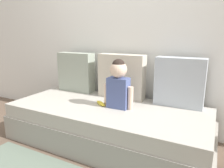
{
  "coord_description": "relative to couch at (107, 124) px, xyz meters",
  "views": [
    {
      "loc": [
        1.0,
        -1.82,
        1.16
      ],
      "look_at": [
        0.06,
        0.0,
        0.66
      ],
      "focal_mm": 33.07,
      "sensor_mm": 36.0,
      "label": 1
    }
  ],
  "objects": [
    {
      "name": "toddler",
      "position": [
        0.12,
        0.03,
        0.47
      ],
      "size": [
        0.33,
        0.17,
        0.51
      ],
      "color": "#4C5B93",
      "rests_on": "couch"
    },
    {
      "name": "couch",
      "position": [
        0.0,
        0.0,
        0.0
      ],
      "size": [
        2.15,
        0.93,
        0.41
      ],
      "color": "#9C978F",
      "rests_on": "ground"
    },
    {
      "name": "ground_plane",
      "position": [
        0.0,
        0.0,
        -0.2
      ],
      "size": [
        12.0,
        12.0,
        0.0
      ],
      "primitive_type": "plane",
      "color": "brown"
    },
    {
      "name": "banana",
      "position": [
        -0.08,
        -0.0,
        0.23
      ],
      "size": [
        0.17,
        0.13,
        0.04
      ],
      "primitive_type": "ellipsoid",
      "rotation": [
        0.0,
        0.0,
        -0.56
      ],
      "color": "yellow",
      "rests_on": "couch"
    },
    {
      "name": "throw_pillow_center",
      "position": [
        0.0,
        0.36,
        0.47
      ],
      "size": [
        0.56,
        0.16,
        0.52
      ],
      "primitive_type": "cube",
      "color": "beige",
      "rests_on": "couch"
    },
    {
      "name": "back_wall",
      "position": [
        0.0,
        0.59,
        1.0
      ],
      "size": [
        5.35,
        0.1,
        2.4
      ],
      "primitive_type": "cube",
      "color": "white",
      "rests_on": "ground"
    },
    {
      "name": "throw_pillow_right",
      "position": [
        0.67,
        0.36,
        0.47
      ],
      "size": [
        0.5,
        0.16,
        0.52
      ],
      "primitive_type": "cube",
      "color": "#B2BCC6",
      "rests_on": "couch"
    },
    {
      "name": "throw_pillow_left",
      "position": [
        -0.67,
        0.36,
        0.46
      ],
      "size": [
        0.49,
        0.16,
        0.51
      ],
      "primitive_type": "cube",
      "color": "#99A393",
      "rests_on": "couch"
    }
  ]
}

